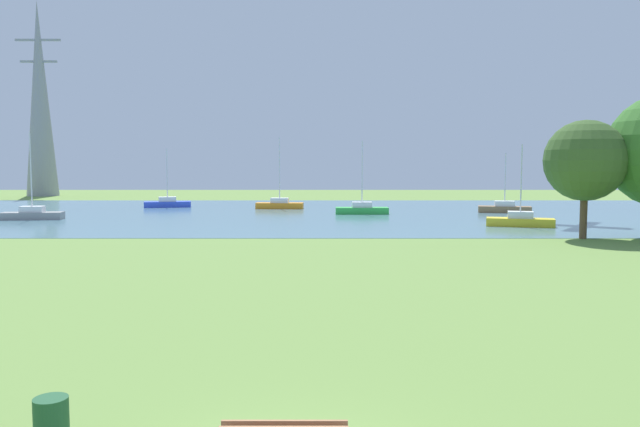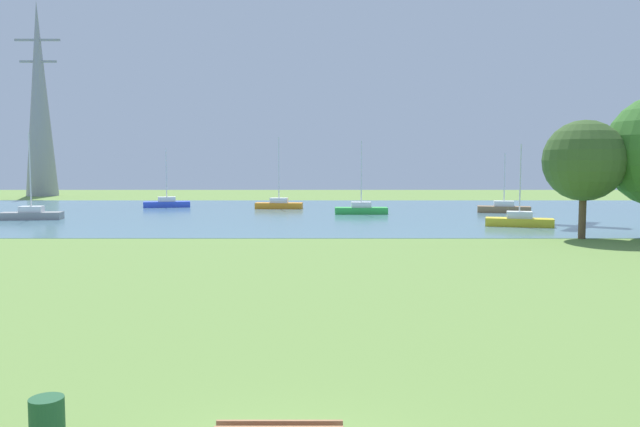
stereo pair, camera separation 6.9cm
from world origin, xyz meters
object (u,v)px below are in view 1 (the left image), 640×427
litter_bin (53,421)px  tree_east_near (587,161)px  sailboat_gray (34,214)px  sailboat_yellow (522,220)px  sailboat_brown (506,208)px  electricity_pylon (42,99)px  sailboat_green (363,209)px  sailboat_blue (169,203)px  sailboat_orange (281,204)px

litter_bin → tree_east_near: tree_east_near is taller
sailboat_gray → sailboat_yellow: size_ratio=1.18×
sailboat_brown → sailboat_yellow: size_ratio=0.93×
sailboat_gray → electricity_pylon: size_ratio=0.26×
sailboat_green → electricity_pylon: electricity_pylon is taller
sailboat_blue → tree_east_near: 42.91m
sailboat_green → sailboat_blue: (-20.01, 8.94, -0.01)m
sailboat_yellow → sailboat_brown: bearing=78.4°
sailboat_green → sailboat_orange: bearing=139.5°
sailboat_green → tree_east_near: size_ratio=0.91×
sailboat_yellow → sailboat_orange: bearing=136.0°
sailboat_green → tree_east_near: tree_east_near is taller
tree_east_near → electricity_pylon: size_ratio=0.26×
tree_east_near → sailboat_brown: bearing=86.8°
tree_east_near → sailboat_blue: bearing=139.4°
litter_bin → sailboat_orange: size_ratio=0.11×
tree_east_near → sailboat_gray: bearing=161.8°
litter_bin → sailboat_green: (8.26, 47.37, 0.06)m
tree_east_near → litter_bin: bearing=-125.9°
sailboat_brown → sailboat_green: bearing=-173.4°
sailboat_green → tree_east_near: bearing=-56.7°
sailboat_brown → sailboat_green: size_ratio=0.84×
sailboat_brown → sailboat_gray: sailboat_gray is taller
electricity_pylon → sailboat_gray: bearing=-67.4°
sailboat_blue → sailboat_orange: sailboat_orange is taller
sailboat_gray → sailboat_blue: sailboat_gray is taller
sailboat_green → sailboat_orange: 10.49m
litter_bin → sailboat_brown: sailboat_brown is taller
sailboat_brown → sailboat_green: sailboat_green is taller
litter_bin → tree_east_near: size_ratio=0.11×
sailboat_blue → electricity_pylon: 36.29m
sailboat_yellow → tree_east_near: (1.51, -7.45, 4.35)m
tree_east_near → electricity_pylon: 76.90m
litter_bin → sailboat_green: 48.08m
sailboat_green → sailboat_yellow: sailboat_green is taller
sailboat_brown → sailboat_blue: (-33.55, 7.37, 0.01)m
sailboat_orange → tree_east_near: size_ratio=1.00×
sailboat_green → sailboat_orange: size_ratio=0.91×
sailboat_brown → litter_bin: bearing=-114.0°
sailboat_green → sailboat_gray: bearing=-168.3°
litter_bin → sailboat_orange: bearing=89.7°
sailboat_orange → tree_east_near: bearing=-51.5°
sailboat_gray → tree_east_near: size_ratio=0.98×
sailboat_green → tree_east_near: (12.40, -18.85, 4.34)m
sailboat_brown → sailboat_blue: size_ratio=0.90×
sailboat_green → sailboat_yellow: size_ratio=1.11×
tree_east_near → electricity_pylon: electricity_pylon is taller
sailboat_yellow → sailboat_blue: bearing=146.6°
sailboat_green → litter_bin: bearing=-99.9°
sailboat_blue → sailboat_orange: 12.21m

